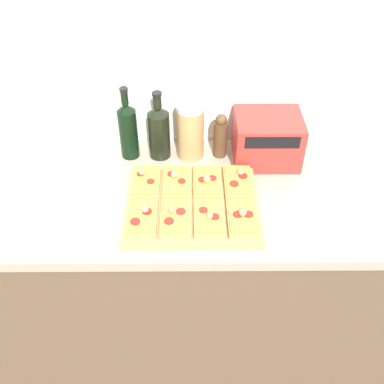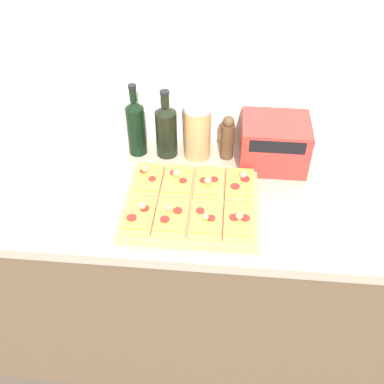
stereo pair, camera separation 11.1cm
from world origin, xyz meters
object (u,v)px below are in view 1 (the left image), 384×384
wine_bottle (159,131)px  toaster_oven (267,139)px  pepper_mill (221,136)px  cutting_board (192,205)px  grain_jar_tall (190,131)px  olive_oil_bottle (128,129)px

wine_bottle → toaster_oven: wine_bottle is taller
pepper_mill → toaster_oven: 0.18m
cutting_board → grain_jar_tall: bearing=90.8°
olive_oil_bottle → toaster_oven: olive_oil_bottle is taller
pepper_mill → toaster_oven: same height
cutting_board → olive_oil_bottle: 0.41m
wine_bottle → grain_jar_tall: size_ratio=1.23×
cutting_board → toaster_oven: toaster_oven is taller
olive_oil_bottle → toaster_oven: 0.53m
olive_oil_bottle → grain_jar_tall: bearing=0.0°
grain_jar_tall → pepper_mill: 0.12m
cutting_board → pepper_mill: pepper_mill is taller
grain_jar_tall → pepper_mill: (0.12, -0.00, -0.02)m
wine_bottle → olive_oil_bottle: bearing=-180.0°
olive_oil_bottle → wine_bottle: (0.12, 0.00, -0.01)m
cutting_board → grain_jar_tall: size_ratio=2.01×
wine_bottle → grain_jar_tall: 0.12m
wine_bottle → pepper_mill: wine_bottle is taller
cutting_board → toaster_oven: size_ratio=1.67×
wine_bottle → grain_jar_tall: wine_bottle is taller
cutting_board → toaster_oven: (0.29, 0.29, 0.08)m
olive_oil_bottle → pepper_mill: olive_oil_bottle is taller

